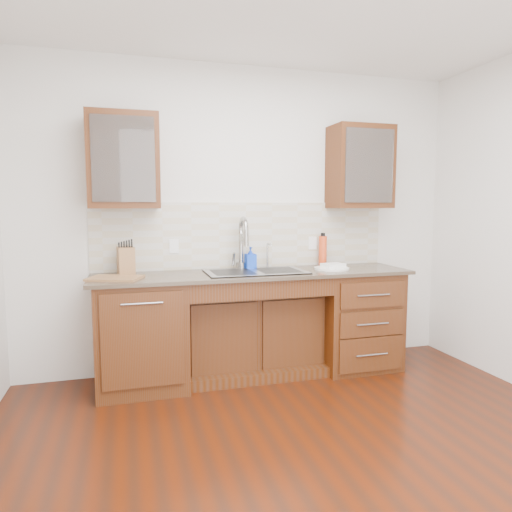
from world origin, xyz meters
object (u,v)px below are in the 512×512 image
object	(u,v)px
water_bottle	(323,251)
plate	(332,268)
knife_block	(126,261)
soap_bottle	(250,258)
cutting_board	(115,278)

from	to	relation	value
water_bottle	plate	xyz separation A→B (m)	(-0.03, -0.25, -0.13)
water_bottle	knife_block	world-z (taller)	water_bottle
soap_bottle	plate	xyz separation A→B (m)	(0.69, -0.21, -0.09)
soap_bottle	cutting_board	xyz separation A→B (m)	(-1.15, -0.26, -0.09)
plate	knife_block	xyz separation A→B (m)	(-1.76, 0.17, 0.11)
knife_block	cutting_board	size ratio (longest dim) A/B	0.59
water_bottle	cutting_board	world-z (taller)	water_bottle
water_bottle	plate	world-z (taller)	water_bottle
soap_bottle	plate	bearing A→B (deg)	-20.90
water_bottle	cutting_board	distance (m)	1.89
soap_bottle	water_bottle	world-z (taller)	water_bottle
water_bottle	cutting_board	bearing A→B (deg)	-170.86
plate	water_bottle	bearing A→B (deg)	84.28
water_bottle	knife_block	xyz separation A→B (m)	(-1.78, -0.08, -0.03)
cutting_board	knife_block	bearing A→B (deg)	68.92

